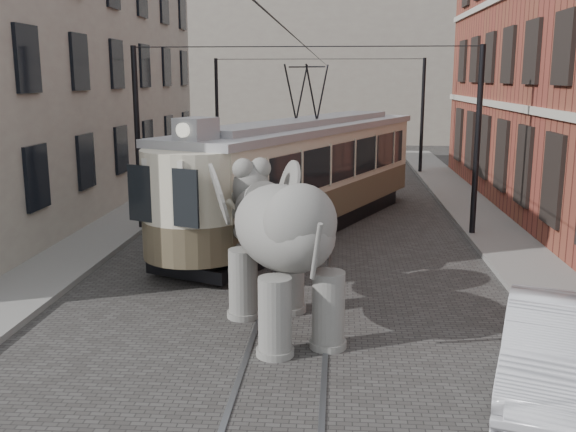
{
  "coord_description": "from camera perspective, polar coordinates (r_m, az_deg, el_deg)",
  "views": [
    {
      "loc": [
        0.91,
        -14.78,
        5.01
      ],
      "look_at": [
        -0.16,
        -1.07,
        2.1
      ],
      "focal_mm": 40.84,
      "sensor_mm": 36.0,
      "label": 1
    }
  ],
  "objects": [
    {
      "name": "ground",
      "position": [
        15.64,
        0.9,
        -6.74
      ],
      "size": [
        120.0,
        120.0,
        0.0
      ],
      "primitive_type": "plane",
      "color": "#3D3A38"
    },
    {
      "name": "tram_rails",
      "position": [
        15.63,
        0.9,
        -6.7
      ],
      "size": [
        1.54,
        80.0,
        0.02
      ],
      "primitive_type": null,
      "color": "slate",
      "rests_on": "ground"
    },
    {
      "name": "sidewalk_right",
      "position": [
        16.39,
        22.47,
        -6.51
      ],
      "size": [
        2.0,
        60.0,
        0.15
      ],
      "primitive_type": "cube",
      "color": "slate",
      "rests_on": "ground"
    },
    {
      "name": "sidewalk_left",
      "position": [
        17.26,
        -21.29,
        -5.51
      ],
      "size": [
        2.0,
        60.0,
        0.15
      ],
      "primitive_type": "cube",
      "color": "slate",
      "rests_on": "ground"
    },
    {
      "name": "stucco_building",
      "position": [
        27.49,
        -21.63,
        11.12
      ],
      "size": [
        7.0,
        24.0,
        10.0
      ],
      "primitive_type": "cube",
      "color": "gray",
      "rests_on": "ground"
    },
    {
      "name": "distant_block",
      "position": [
        54.82,
        3.62,
        14.02
      ],
      "size": [
        28.0,
        10.0,
        14.0
      ],
      "primitive_type": "cube",
      "color": "gray",
      "rests_on": "ground"
    },
    {
      "name": "catenary",
      "position": [
        19.91,
        1.25,
        6.16
      ],
      "size": [
        11.0,
        30.2,
        6.0
      ],
      "primitive_type": null,
      "color": "black",
      "rests_on": "ground"
    },
    {
      "name": "tram",
      "position": [
        21.65,
        1.6,
        5.83
      ],
      "size": [
        8.06,
        13.59,
        5.4
      ],
      "primitive_type": null,
      "rotation": [
        0.0,
        0.0,
        -0.42
      ],
      "color": "beige",
      "rests_on": "ground"
    },
    {
      "name": "elephant",
      "position": [
        12.89,
        -0.42,
        -3.14
      ],
      "size": [
        4.94,
        6.15,
        3.31
      ],
      "primitive_type": null,
      "rotation": [
        0.0,
        0.0,
        0.42
      ],
      "color": "slate",
      "rests_on": "ground"
    },
    {
      "name": "parked_car",
      "position": [
        11.51,
        22.28,
        -10.75
      ],
      "size": [
        2.9,
        4.79,
        1.49
      ],
      "primitive_type": "imported",
      "rotation": [
        0.0,
        0.0,
        -0.31
      ],
      "color": "#B1B0B5",
      "rests_on": "ground"
    }
  ]
}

